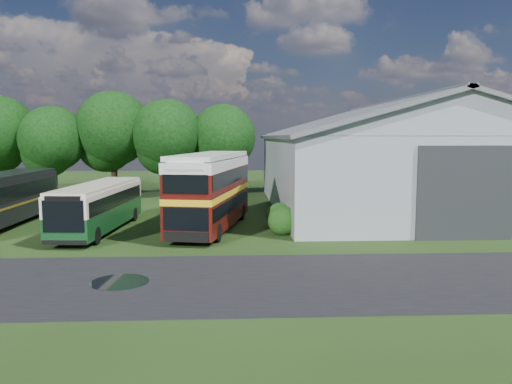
{
  "coord_description": "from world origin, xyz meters",
  "views": [
    {
      "loc": [
        2.71,
        -21.46,
        5.44
      ],
      "look_at": [
        4.19,
        8.0,
        2.18
      ],
      "focal_mm": 35.0,
      "sensor_mm": 36.0,
      "label": 1
    }
  ],
  "objects": [
    {
      "name": "asphalt_road",
      "position": [
        3.0,
        -3.0,
        0.0
      ],
      "size": [
        60.0,
        8.0,
        0.02
      ],
      "primitive_type": "cube",
      "color": "black",
      "rests_on": "ground"
    },
    {
      "name": "tree_left_b",
      "position": [
        -13.0,
        23.5,
        5.25
      ],
      "size": [
        5.78,
        5.78,
        8.16
      ],
      "color": "black",
      "rests_on": "ground"
    },
    {
      "name": "shrub_mid",
      "position": [
        5.6,
        8.0,
        0.0
      ],
      "size": [
        1.6,
        1.6,
        1.6
      ],
      "primitive_type": "sphere",
      "color": "#194714",
      "rests_on": "ground"
    },
    {
      "name": "tree_right_b",
      "position": [
        2.0,
        24.6,
        5.44
      ],
      "size": [
        5.98,
        5.98,
        8.45
      ],
      "color": "black",
      "rests_on": "ground"
    },
    {
      "name": "ground",
      "position": [
        0.0,
        0.0,
        0.0
      ],
      "size": [
        120.0,
        120.0,
        0.0
      ],
      "primitive_type": "plane",
      "color": "black",
      "rests_on": "ground"
    },
    {
      "name": "tree_mid",
      "position": [
        -8.0,
        24.8,
        6.18
      ],
      "size": [
        6.8,
        6.8,
        9.6
      ],
      "color": "black",
      "rests_on": "ground"
    },
    {
      "name": "puddle",
      "position": [
        -1.5,
        -3.0,
        0.0
      ],
      "size": [
        2.2,
        2.2,
        0.01
      ],
      "primitive_type": "cylinder",
      "color": "black",
      "rests_on": "ground"
    },
    {
      "name": "shrub_front",
      "position": [
        5.6,
        6.0,
        0.0
      ],
      "size": [
        1.7,
        1.7,
        1.7
      ],
      "primitive_type": "sphere",
      "color": "#194714",
      "rests_on": "ground"
    },
    {
      "name": "bus_dark_single",
      "position": [
        -11.3,
        9.57,
        1.7
      ],
      "size": [
        2.76,
        11.6,
        3.19
      ],
      "rotation": [
        0.0,
        0.0,
        -0.01
      ],
      "color": "black",
      "rests_on": "ground"
    },
    {
      "name": "bus_green_single",
      "position": [
        -4.9,
        7.38,
        1.47
      ],
      "size": [
        3.09,
        10.17,
        2.76
      ],
      "rotation": [
        0.0,
        0.0,
        -0.08
      ],
      "color": "black",
      "rests_on": "ground"
    },
    {
      "name": "tree_right_a",
      "position": [
        -3.0,
        23.8,
        5.69
      ],
      "size": [
        6.26,
        6.26,
        8.83
      ],
      "color": "black",
      "rests_on": "ground"
    },
    {
      "name": "storage_shed",
      "position": [
        15.0,
        15.98,
        4.17
      ],
      "size": [
        18.8,
        24.8,
        8.15
      ],
      "color": "gray",
      "rests_on": "ground"
    },
    {
      "name": "bus_maroon_double",
      "position": [
        1.53,
        7.75,
        2.24
      ],
      "size": [
        4.69,
        10.75,
        4.49
      ],
      "rotation": [
        0.0,
        0.0,
        -0.2
      ],
      "color": "black",
      "rests_on": "ground"
    }
  ]
}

